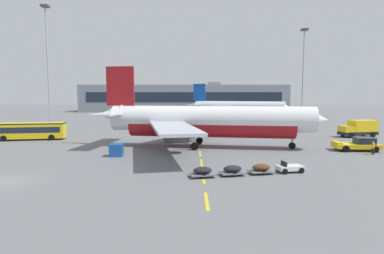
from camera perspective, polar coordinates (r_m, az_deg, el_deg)
ground at (r=71.39m, az=18.64°, el=-0.74°), size 400.00×400.00×0.00m
apron_paint_markings at (r=64.66m, az=0.74°, el=-1.08°), size 8.00×95.46×0.01m
airliner_foreground at (r=46.39m, az=2.48°, el=1.11°), size 34.79×34.26×12.20m
pushback_tug at (r=49.50m, az=28.01°, el=-2.82°), size 6.22×3.61×2.08m
airliner_mid_left at (r=101.22m, az=8.04°, el=3.50°), size 32.57×31.20×11.75m
apron_shuttle_bus at (r=61.33m, az=-28.08°, el=-0.49°), size 12.30×4.66×3.00m
catering_truck at (r=66.07m, az=28.17°, el=-0.19°), size 7.33×3.70×3.14m
baggage_train at (r=31.12m, az=9.92°, el=-7.65°), size 11.65×3.93×1.14m
ground_crew_worker at (r=47.21m, az=30.17°, el=-3.22°), size 0.56×0.52×1.71m
uld_cargo_container at (r=40.83m, az=-13.96°, el=-4.15°), size 1.63×1.59×1.60m
apron_light_mast_near at (r=86.52m, az=-25.33°, el=12.13°), size 1.80×1.80×29.76m
apron_light_mast_far at (r=94.62m, az=19.58°, el=10.65°), size 1.80×1.80×26.40m
terminal_satellite at (r=156.15m, az=-1.61°, el=5.30°), size 99.12×23.49×14.46m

